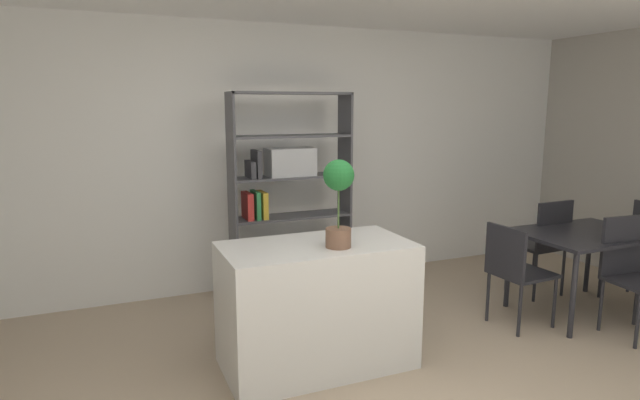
# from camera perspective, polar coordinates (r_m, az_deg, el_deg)

# --- Properties ---
(back_partition) EXTENTS (7.34, 0.06, 2.60)m
(back_partition) POSITION_cam_1_polar(r_m,az_deg,el_deg) (5.30, -5.67, 4.54)
(back_partition) COLOR white
(back_partition) RESTS_ON ground_plane
(kitchen_island) EXTENTS (1.30, 0.70, 0.88)m
(kitchen_island) POSITION_cam_1_polar(r_m,az_deg,el_deg) (3.75, -0.37, -11.33)
(kitchen_island) COLOR silver
(kitchen_island) RESTS_ON ground_plane
(potted_plant_on_island) EXTENTS (0.21, 0.21, 0.59)m
(potted_plant_on_island) POSITION_cam_1_polar(r_m,az_deg,el_deg) (3.46, 2.03, 0.61)
(potted_plant_on_island) COLOR brown
(potted_plant_on_island) RESTS_ON kitchen_island
(open_bookshelf) EXTENTS (1.14, 0.30, 1.94)m
(open_bookshelf) POSITION_cam_1_polar(r_m,az_deg,el_deg) (4.94, -3.81, 0.78)
(open_bookshelf) COLOR #4C4C51
(open_bookshelf) RESTS_ON ground_plane
(dining_table) EXTENTS (1.12, 0.84, 0.73)m
(dining_table) POSITION_cam_1_polar(r_m,az_deg,el_deg) (5.15, 26.77, -3.95)
(dining_table) COLOR #232328
(dining_table) RESTS_ON ground_plane
(dining_chair_near) EXTENTS (0.47, 0.44, 0.94)m
(dining_chair_near) POSITION_cam_1_polar(r_m,az_deg,el_deg) (4.92, 30.65, -6.15)
(dining_chair_near) COLOR #232328
(dining_chair_near) RESTS_ON ground_plane
(dining_chair_far) EXTENTS (0.44, 0.43, 0.94)m
(dining_chair_far) POSITION_cam_1_polar(r_m,az_deg,el_deg) (5.46, 23.20, -3.91)
(dining_chair_far) COLOR #232328
(dining_chair_far) RESTS_ON ground_plane
(dining_chair_island_side) EXTENTS (0.48, 0.43, 0.86)m
(dining_chair_island_side) POSITION_cam_1_polar(r_m,az_deg,el_deg) (4.63, 20.35, -6.82)
(dining_chair_island_side) COLOR #232328
(dining_chair_island_side) RESTS_ON ground_plane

